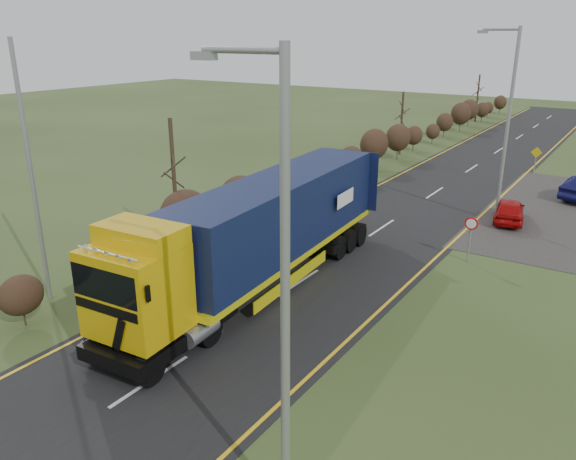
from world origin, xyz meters
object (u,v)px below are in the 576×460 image
at_px(lorry, 262,229).
at_px(streetlight_near, 280,286).
at_px(car_red_hatchback, 509,210).
at_px(speed_sign, 471,231).

bearing_deg(lorry, streetlight_near, -56.37).
relative_size(car_red_hatchback, streetlight_near, 0.39).
height_order(car_red_hatchback, streetlight_near, streetlight_near).
distance_m(streetlight_near, speed_sign, 16.11).
height_order(car_red_hatchback, speed_sign, speed_sign).
bearing_deg(lorry, speed_sign, 45.71).
distance_m(lorry, car_red_hatchback, 15.22).
xyz_separation_m(lorry, streetlight_near, (6.65, -8.64, 2.72)).
height_order(lorry, speed_sign, lorry).
xyz_separation_m(car_red_hatchback, speed_sign, (-0.16, -6.81, 0.79)).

